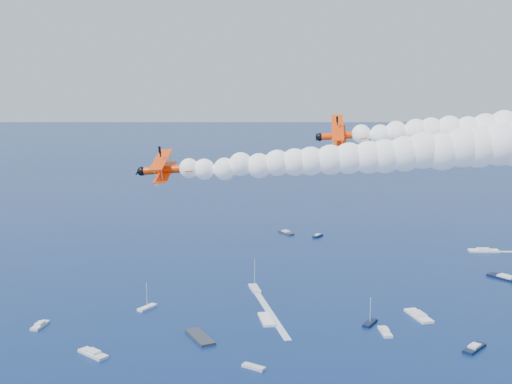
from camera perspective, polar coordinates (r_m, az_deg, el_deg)
The scene contains 4 objects.
biplane_lead at distance 101.33m, azimuth 7.41°, elevation 4.85°, with size 7.66×8.59×5.18m, color #F93A05, non-canonical shape.
biplane_trail at distance 97.07m, azimuth -7.72°, elevation 1.92°, with size 8.44×9.47×5.70m, color #FF3D05, non-canonical shape.
smoke_trail_trail at distance 95.23m, azimuth 8.05°, elevation 2.97°, with size 45.46×31.55×10.11m, color white, non-canonical shape.
spectator_boats at distance 193.83m, azimuth 17.51°, elevation -10.47°, with size 213.11×159.72×0.70m.
Camera 1 is at (58.06, -68.22, 66.05)m, focal length 46.34 mm.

